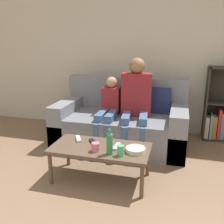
{
  "coord_description": "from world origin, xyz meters",
  "views": [
    {
      "loc": [
        0.65,
        -1.09,
        1.45
      ],
      "look_at": [
        -0.1,
        1.67,
        0.62
      ],
      "focal_mm": 40.0,
      "sensor_mm": 36.0,
      "label": 1
    }
  ],
  "objects_px": {
    "snack_bowl": "(136,150)",
    "tv_remote_0": "(117,146)",
    "couch": "(122,123)",
    "tv_remote_2": "(93,142)",
    "bottle": "(110,144)",
    "coffee_table": "(100,150)",
    "person_adult": "(136,98)",
    "person_child": "(109,109)",
    "tv_remote_1": "(78,139)",
    "cup_near": "(96,147)",
    "cup_far": "(121,151)"
  },
  "relations": [
    {
      "from": "coffee_table",
      "to": "cup_near",
      "type": "xyz_separation_m",
      "value": [
        -0.01,
        -0.11,
        0.08
      ]
    },
    {
      "from": "cup_near",
      "to": "tv_remote_1",
      "type": "distance_m",
      "value": 0.36
    },
    {
      "from": "couch",
      "to": "person_adult",
      "type": "distance_m",
      "value": 0.47
    },
    {
      "from": "couch",
      "to": "cup_near",
      "type": "distance_m",
      "value": 1.16
    },
    {
      "from": "couch",
      "to": "tv_remote_0",
      "type": "relative_size",
      "value": 10.51
    },
    {
      "from": "person_child",
      "to": "snack_bowl",
      "type": "relative_size",
      "value": 4.87
    },
    {
      "from": "cup_far",
      "to": "person_adult",
      "type": "bearing_deg",
      "value": 92.68
    },
    {
      "from": "snack_bowl",
      "to": "bottle",
      "type": "distance_m",
      "value": 0.27
    },
    {
      "from": "tv_remote_0",
      "to": "bottle",
      "type": "height_order",
      "value": "bottle"
    },
    {
      "from": "coffee_table",
      "to": "tv_remote_2",
      "type": "distance_m",
      "value": 0.14
    },
    {
      "from": "bottle",
      "to": "couch",
      "type": "bearing_deg",
      "value": 97.25
    },
    {
      "from": "coffee_table",
      "to": "tv_remote_0",
      "type": "relative_size",
      "value": 6.0
    },
    {
      "from": "coffee_table",
      "to": "person_adult",
      "type": "height_order",
      "value": "person_adult"
    },
    {
      "from": "tv_remote_1",
      "to": "snack_bowl",
      "type": "distance_m",
      "value": 0.68
    },
    {
      "from": "tv_remote_0",
      "to": "tv_remote_1",
      "type": "bearing_deg",
      "value": 170.32
    },
    {
      "from": "couch",
      "to": "cup_near",
      "type": "relative_size",
      "value": 20.27
    },
    {
      "from": "bottle",
      "to": "tv_remote_0",
      "type": "bearing_deg",
      "value": 80.82
    },
    {
      "from": "coffee_table",
      "to": "tv_remote_0",
      "type": "bearing_deg",
      "value": 10.17
    },
    {
      "from": "cup_far",
      "to": "tv_remote_1",
      "type": "distance_m",
      "value": 0.61
    },
    {
      "from": "bottle",
      "to": "tv_remote_1",
      "type": "bearing_deg",
      "value": 149.21
    },
    {
      "from": "person_child",
      "to": "cup_far",
      "type": "bearing_deg",
      "value": -69.27
    },
    {
      "from": "person_child",
      "to": "tv_remote_2",
      "type": "xyz_separation_m",
      "value": [
        0.06,
        -0.82,
        -0.15
      ]
    },
    {
      "from": "tv_remote_2",
      "to": "snack_bowl",
      "type": "bearing_deg",
      "value": -46.5
    },
    {
      "from": "tv_remote_0",
      "to": "tv_remote_1",
      "type": "distance_m",
      "value": 0.47
    },
    {
      "from": "couch",
      "to": "tv_remote_2",
      "type": "bearing_deg",
      "value": -95.57
    },
    {
      "from": "person_child",
      "to": "bottle",
      "type": "xyz_separation_m",
      "value": [
        0.3,
        -1.03,
        -0.05
      ]
    },
    {
      "from": "person_child",
      "to": "tv_remote_0",
      "type": "relative_size",
      "value": 5.59
    },
    {
      "from": "person_adult",
      "to": "tv_remote_2",
      "type": "bearing_deg",
      "value": -116.07
    },
    {
      "from": "couch",
      "to": "bottle",
      "type": "bearing_deg",
      "value": -82.75
    },
    {
      "from": "cup_near",
      "to": "tv_remote_1",
      "type": "height_order",
      "value": "cup_near"
    },
    {
      "from": "coffee_table",
      "to": "person_child",
      "type": "height_order",
      "value": "person_child"
    },
    {
      "from": "bottle",
      "to": "coffee_table",
      "type": "bearing_deg",
      "value": 135.1
    },
    {
      "from": "person_adult",
      "to": "tv_remote_1",
      "type": "height_order",
      "value": "person_adult"
    },
    {
      "from": "person_child",
      "to": "tv_remote_0",
      "type": "xyz_separation_m",
      "value": [
        0.33,
        -0.86,
        -0.15
      ]
    },
    {
      "from": "cup_near",
      "to": "tv_remote_1",
      "type": "xyz_separation_m",
      "value": [
        -0.28,
        0.23,
        -0.03
      ]
    },
    {
      "from": "cup_far",
      "to": "snack_bowl",
      "type": "distance_m",
      "value": 0.17
    },
    {
      "from": "tv_remote_0",
      "to": "bottle",
      "type": "bearing_deg",
      "value": -97.88
    },
    {
      "from": "cup_near",
      "to": "cup_far",
      "type": "height_order",
      "value": "cup_far"
    },
    {
      "from": "person_adult",
      "to": "tv_remote_1",
      "type": "distance_m",
      "value": 1.02
    },
    {
      "from": "couch",
      "to": "person_adult",
      "type": "relative_size",
      "value": 1.47
    },
    {
      "from": "snack_bowl",
      "to": "tv_remote_0",
      "type": "bearing_deg",
      "value": 165.15
    },
    {
      "from": "person_adult",
      "to": "tv_remote_0",
      "type": "bearing_deg",
      "value": -99.02
    },
    {
      "from": "coffee_table",
      "to": "bottle",
      "type": "relative_size",
      "value": 3.95
    },
    {
      "from": "cup_near",
      "to": "snack_bowl",
      "type": "relative_size",
      "value": 0.45
    },
    {
      "from": "coffee_table",
      "to": "person_adult",
      "type": "xyz_separation_m",
      "value": [
        0.2,
        0.95,
        0.36
      ]
    },
    {
      "from": "cup_far",
      "to": "tv_remote_1",
      "type": "xyz_separation_m",
      "value": [
        -0.54,
        0.26,
        -0.04
      ]
    },
    {
      "from": "cup_near",
      "to": "snack_bowl",
      "type": "bearing_deg",
      "value": 12.39
    },
    {
      "from": "tv_remote_1",
      "to": "bottle",
      "type": "height_order",
      "value": "bottle"
    },
    {
      "from": "cup_far",
      "to": "bottle",
      "type": "relative_size",
      "value": 0.41
    },
    {
      "from": "cup_near",
      "to": "tv_remote_0",
      "type": "height_order",
      "value": "cup_near"
    }
  ]
}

